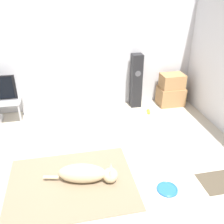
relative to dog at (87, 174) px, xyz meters
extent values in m
plane|color=#BCB29E|center=(-0.10, 0.19, -0.14)|extent=(12.00, 12.00, 0.00)
cube|color=silver|center=(-0.10, 2.29, 1.14)|extent=(8.00, 0.06, 2.55)
cube|color=#847056|center=(-0.21, 0.01, -0.13)|extent=(1.65, 1.26, 0.01)
ellipsoid|color=beige|center=(-0.06, 0.01, 0.00)|extent=(0.66, 0.36, 0.27)
sphere|color=beige|center=(0.30, -0.06, -0.03)|extent=(0.20, 0.20, 0.20)
cone|color=beige|center=(0.31, -0.01, 0.08)|extent=(0.06, 0.06, 0.09)
cone|color=beige|center=(0.29, -0.12, 0.08)|extent=(0.06, 0.06, 0.09)
cylinder|color=beige|center=(-0.47, 0.10, -0.07)|extent=(0.21, 0.09, 0.04)
cylinder|color=blue|center=(0.98, -0.35, -0.13)|extent=(0.27, 0.27, 0.02)
torus|color=blue|center=(0.98, -0.35, -0.12)|extent=(0.27, 0.27, 0.02)
cube|color=#A87A4C|center=(2.01, 1.99, 0.05)|extent=(0.53, 0.40, 0.38)
cube|color=#A87A4C|center=(2.01, 1.98, 0.39)|extent=(0.47, 0.35, 0.29)
cube|color=black|center=(1.26, 2.08, 0.41)|extent=(0.21, 0.21, 1.11)
cylinder|color=#4C4C51|center=(1.26, 1.97, 0.61)|extent=(0.12, 0.00, 0.12)
cylinder|color=#A8A8AD|center=(-1.02, 1.71, 0.07)|extent=(0.04, 0.04, 0.41)
cylinder|color=#A8A8AD|center=(-1.02, 2.13, 0.07)|extent=(0.04, 0.04, 0.41)
sphere|color=#C6E033|center=(1.44, 1.73, -0.11)|extent=(0.07, 0.07, 0.07)
sphere|color=#C6E033|center=(1.42, 1.64, -0.11)|extent=(0.07, 0.07, 0.07)
camera|label=1|loc=(-0.18, -2.51, 2.24)|focal=40.00mm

